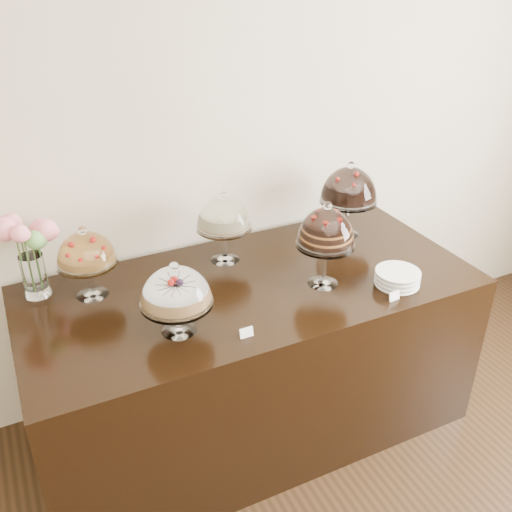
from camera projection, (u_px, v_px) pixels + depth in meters
name	position (u px, v px, depth m)	size (l,w,h in m)	color
wall_back	(229.00, 130.00, 2.96)	(5.00, 0.04, 3.00)	beige
display_counter	(252.00, 357.00, 2.99)	(2.20, 1.00, 0.90)	black
cake_stand_sugar_sponge	(176.00, 290.00, 2.34)	(0.31, 0.31, 0.34)	white
cake_stand_choco_layer	(326.00, 231.00, 2.63)	(0.28, 0.28, 0.43)	white
cake_stand_cheesecake	(224.00, 217.00, 2.86)	(0.28, 0.28, 0.38)	white
cake_stand_dark_choco	(349.00, 188.00, 3.10)	(0.32, 0.32, 0.43)	white
cake_stand_fruit_tart	(86.00, 252.00, 2.57)	(0.28, 0.28, 0.36)	white
flower_vase	(28.00, 244.00, 2.57)	(0.28, 0.30, 0.41)	white
plate_stack	(397.00, 278.00, 2.74)	(0.21, 0.21, 0.07)	white
price_card_left	(246.00, 332.00, 2.39)	(0.06, 0.01, 0.04)	white
price_card_right	(394.00, 296.00, 2.63)	(0.06, 0.01, 0.04)	white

